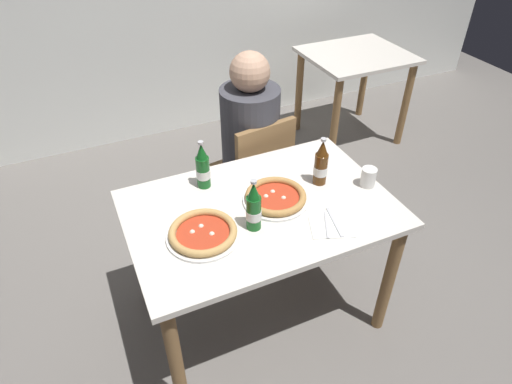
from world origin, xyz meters
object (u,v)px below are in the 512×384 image
at_px(chair_behind_table, 255,172).
at_px(pizza_marinara_far, 276,197).
at_px(diner_seated, 251,154).
at_px(paper_cup, 368,177).
at_px(dining_table_background, 354,72).
at_px(beer_bottle_left, 254,208).
at_px(dining_table_main, 260,226).
at_px(beer_bottle_right, 321,165).
at_px(napkin_with_cutlery, 331,224).
at_px(beer_bottle_center, 203,168).
at_px(pizza_margherita_near, 203,233).

xyz_separation_m(chair_behind_table, pizza_marinara_far, (-0.17, -0.60, 0.29)).
bearing_deg(diner_seated, paper_cup, -67.70).
bearing_deg(dining_table_background, beer_bottle_left, -136.01).
xyz_separation_m(dining_table_main, beer_bottle_right, (0.34, 0.05, 0.22)).
xyz_separation_m(dining_table_main, beer_bottle_left, (-0.08, -0.11, 0.22)).
bearing_deg(beer_bottle_right, pizza_marinara_far, -170.96).
height_order(beer_bottle_right, napkin_with_cutlery, beer_bottle_right).
relative_size(diner_seated, napkin_with_cutlery, 5.18).
relative_size(chair_behind_table, pizza_marinara_far, 2.79).
height_order(beer_bottle_right, paper_cup, beer_bottle_right).
bearing_deg(diner_seated, beer_bottle_center, -136.15).
xyz_separation_m(pizza_marinara_far, beer_bottle_right, (0.26, 0.04, 0.08)).
distance_m(dining_table_main, beer_bottle_center, 0.38).
xyz_separation_m(dining_table_main, napkin_with_cutlery, (0.23, -0.23, 0.12)).
bearing_deg(dining_table_main, dining_table_background, 43.38).
distance_m(dining_table_main, pizza_marinara_far, 0.16).
relative_size(chair_behind_table, pizza_margherita_near, 2.73).
bearing_deg(dining_table_background, pizza_marinara_far, -135.25).
xyz_separation_m(chair_behind_table, beer_bottle_left, (-0.33, -0.72, 0.37)).
bearing_deg(beer_bottle_center, paper_cup, -24.09).
relative_size(diner_seated, beer_bottle_right, 4.89).
bearing_deg(beer_bottle_left, diner_seated, 67.26).
bearing_deg(dining_table_main, pizza_margherita_near, -165.25).
distance_m(chair_behind_table, beer_bottle_left, 0.88).
xyz_separation_m(beer_bottle_center, beer_bottle_right, (0.52, -0.20, 0.00)).
bearing_deg(beer_bottle_center, beer_bottle_left, -75.31).
bearing_deg(pizza_margherita_near, beer_bottle_right, 11.65).
bearing_deg(dining_table_main, beer_bottle_left, -126.92).
height_order(chair_behind_table, beer_bottle_center, beer_bottle_center).
distance_m(chair_behind_table, beer_bottle_right, 0.68).
relative_size(dining_table_main, diner_seated, 0.99).
bearing_deg(beer_bottle_right, dining_table_main, -171.17).
bearing_deg(chair_behind_table, dining_table_main, 59.45).
distance_m(dining_table_background, beer_bottle_right, 1.81).
bearing_deg(beer_bottle_center, diner_seated, 43.85).
distance_m(diner_seated, dining_table_background, 1.47).
bearing_deg(diner_seated, napkin_with_cutlery, -90.85).
xyz_separation_m(dining_table_main, diner_seated, (0.24, 0.66, -0.05)).
xyz_separation_m(dining_table_main, chair_behind_table, (0.25, 0.61, -0.15)).
height_order(beer_bottle_center, napkin_with_cutlery, beer_bottle_center).
distance_m(beer_bottle_left, beer_bottle_right, 0.45).
bearing_deg(pizza_marinara_far, pizza_margherita_near, -166.63).
distance_m(chair_behind_table, dining_table_background, 1.49).
relative_size(pizza_marinara_far, beer_bottle_left, 1.23).
relative_size(pizza_margherita_near, beer_bottle_left, 1.26).
xyz_separation_m(pizza_margherita_near, paper_cup, (0.84, 0.02, 0.03)).
height_order(dining_table_main, dining_table_background, same).
bearing_deg(dining_table_background, paper_cup, -123.07).
bearing_deg(pizza_margherita_near, diner_seated, 53.84).
xyz_separation_m(pizza_marinara_far, beer_bottle_center, (-0.26, 0.25, 0.08)).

